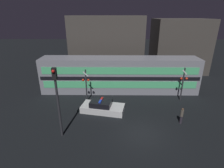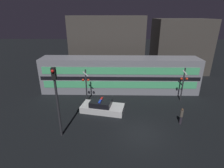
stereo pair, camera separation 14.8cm
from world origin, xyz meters
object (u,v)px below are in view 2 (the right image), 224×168
object	(u,v)px
pedestrian	(181,116)
crossing_signal_near	(183,83)
train	(120,75)
police_car	(102,107)
traffic_light_corner	(57,96)

from	to	relation	value
pedestrian	crossing_signal_near	xyz separation A→B (m)	(1.57, 4.56, 1.42)
train	police_car	size ratio (longest dim) A/B	4.22
pedestrian	crossing_signal_near	bearing A→B (deg)	70.96
crossing_signal_near	pedestrian	bearing A→B (deg)	-109.04
train	crossing_signal_near	distance (m)	7.53
police_car	traffic_light_corner	world-z (taller)	traffic_light_corner
train	traffic_light_corner	xyz separation A→B (m)	(-4.96, -9.19, 1.38)
train	police_car	distance (m)	5.81
crossing_signal_near	traffic_light_corner	distance (m)	13.62
police_car	traffic_light_corner	size ratio (longest dim) A/B	0.79
traffic_light_corner	police_car	bearing A→B (deg)	52.08
traffic_light_corner	train	bearing A→B (deg)	61.66
crossing_signal_near	traffic_light_corner	xyz separation A→B (m)	(-11.95, -6.40, 1.33)
train	pedestrian	world-z (taller)	train
train	pedestrian	xyz separation A→B (m)	(5.42, -7.35, -1.38)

